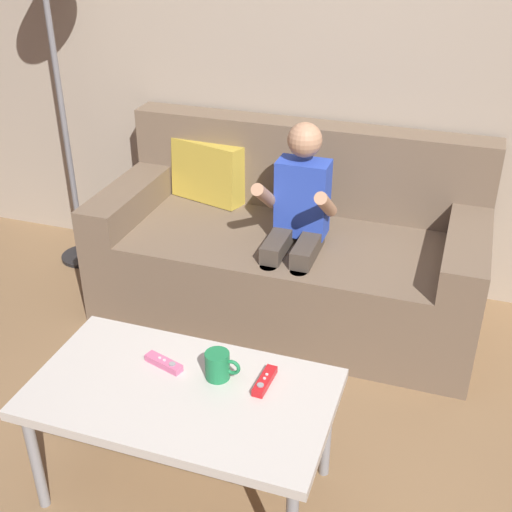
{
  "coord_description": "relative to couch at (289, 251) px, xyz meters",
  "views": [
    {
      "loc": [
        0.61,
        -1.31,
        1.83
      ],
      "look_at": [
        -0.09,
        0.74,
        0.6
      ],
      "focal_mm": 46.33,
      "sensor_mm": 36.0,
      "label": 1
    }
  ],
  "objects": [
    {
      "name": "wall_back",
      "position": [
        0.13,
        0.39,
        0.95
      ],
      "size": [
        4.31,
        0.05,
        2.5
      ],
      "primitive_type": "cube",
      "color": "#B2A38E",
      "rests_on": "ground"
    },
    {
      "name": "couch",
      "position": [
        0.0,
        0.0,
        0.0
      ],
      "size": [
        1.76,
        0.8,
        0.85
      ],
      "color": "#75604C",
      "rests_on": "ground"
    },
    {
      "name": "person_seated_on_couch",
      "position": [
        0.08,
        -0.18,
        0.26
      ],
      "size": [
        0.32,
        0.39,
        0.97
      ],
      "color": "#4C4238",
      "rests_on": "ground"
    },
    {
      "name": "coffee_table",
      "position": [
        -0.0,
        -1.22,
        0.1
      ],
      "size": [
        0.96,
        0.54,
        0.44
      ],
      "color": "beige",
      "rests_on": "ground"
    },
    {
      "name": "game_remote_red_near_edge",
      "position": [
        0.24,
        -1.11,
        0.15
      ],
      "size": [
        0.04,
        0.14,
        0.03
      ],
      "color": "red",
      "rests_on": "coffee_table"
    },
    {
      "name": "game_remote_pink_center",
      "position": [
        -0.11,
        -1.13,
        0.15
      ],
      "size": [
        0.14,
        0.08,
        0.03
      ],
      "color": "pink",
      "rests_on": "coffee_table"
    },
    {
      "name": "coffee_mug",
      "position": [
        0.09,
        -1.13,
        0.19
      ],
      "size": [
        0.12,
        0.08,
        0.1
      ],
      "color": "#1E7F47",
      "rests_on": "coffee_table"
    }
  ]
}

